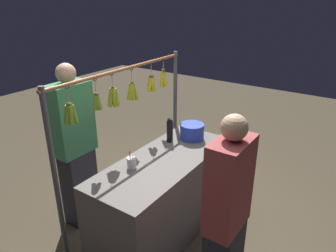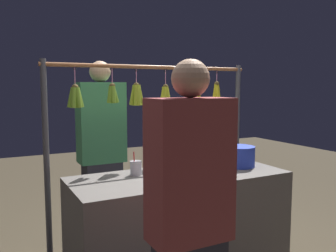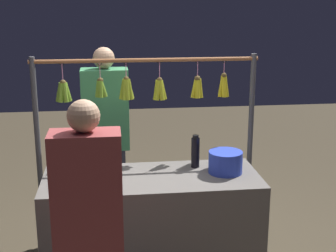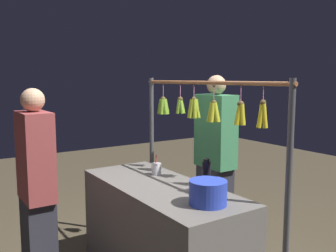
{
  "view_description": "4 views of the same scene",
  "coord_description": "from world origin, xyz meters",
  "px_view_note": "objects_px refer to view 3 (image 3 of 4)",
  "views": [
    {
      "loc": [
        2.2,
        1.57,
        2.34
      ],
      "look_at": [
        -0.08,
        0.0,
        1.18
      ],
      "focal_mm": 34.18,
      "sensor_mm": 36.0,
      "label": 1
    },
    {
      "loc": [
        1.29,
        2.28,
        1.51
      ],
      "look_at": [
        0.1,
        0.0,
        1.23
      ],
      "focal_mm": 38.32,
      "sensor_mm": 36.0,
      "label": 2
    },
    {
      "loc": [
        0.29,
        3.39,
        2.16
      ],
      "look_at": [
        -0.12,
        0.0,
        1.25
      ],
      "focal_mm": 51.71,
      "sensor_mm": 36.0,
      "label": 3
    },
    {
      "loc": [
        -2.45,
        1.56,
        1.71
      ],
      "look_at": [
        -0.1,
        0.0,
        1.35
      ],
      "focal_mm": 39.82,
      "sensor_mm": 36.0,
      "label": 4
    }
  ],
  "objects_px": {
    "vendor_person": "(107,144)",
    "customer_person": "(89,242)",
    "water_bottle": "(195,152)",
    "drink_cup": "(112,165)",
    "blue_bucket": "(225,162)"
  },
  "relations": [
    {
      "from": "drink_cup",
      "to": "customer_person",
      "type": "height_order",
      "value": "customer_person"
    },
    {
      "from": "customer_person",
      "to": "blue_bucket",
      "type": "bearing_deg",
      "value": -138.71
    },
    {
      "from": "vendor_person",
      "to": "customer_person",
      "type": "bearing_deg",
      "value": 86.74
    },
    {
      "from": "blue_bucket",
      "to": "drink_cup",
      "type": "xyz_separation_m",
      "value": [
        0.86,
        -0.12,
        -0.03
      ]
    },
    {
      "from": "water_bottle",
      "to": "blue_bucket",
      "type": "distance_m",
      "value": 0.26
    },
    {
      "from": "drink_cup",
      "to": "customer_person",
      "type": "relative_size",
      "value": 0.11
    },
    {
      "from": "water_bottle",
      "to": "drink_cup",
      "type": "bearing_deg",
      "value": 2.59
    },
    {
      "from": "water_bottle",
      "to": "vendor_person",
      "type": "relative_size",
      "value": 0.15
    },
    {
      "from": "blue_bucket",
      "to": "drink_cup",
      "type": "height_order",
      "value": "drink_cup"
    },
    {
      "from": "water_bottle",
      "to": "drink_cup",
      "type": "distance_m",
      "value": 0.66
    },
    {
      "from": "blue_bucket",
      "to": "vendor_person",
      "type": "bearing_deg",
      "value": -43.03
    },
    {
      "from": "blue_bucket",
      "to": "customer_person",
      "type": "height_order",
      "value": "customer_person"
    },
    {
      "from": "water_bottle",
      "to": "customer_person",
      "type": "xyz_separation_m",
      "value": [
        0.8,
        1.03,
        -0.17
      ]
    },
    {
      "from": "vendor_person",
      "to": "customer_person",
      "type": "distance_m",
      "value": 1.73
    },
    {
      "from": "blue_bucket",
      "to": "customer_person",
      "type": "xyz_separation_m",
      "value": [
        1.0,
        0.88,
        -0.13
      ]
    }
  ]
}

